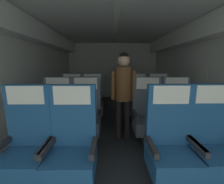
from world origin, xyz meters
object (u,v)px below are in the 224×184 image
(seat_b_left_aisle, at_px, (86,116))
(seat_c_right_window, at_px, (137,102))
(seat_c_left_aisle, at_px, (93,102))
(seat_a_left_window, at_px, (27,148))
(seat_a_right_aisle, at_px, (213,146))
(seat_a_left_aisle, at_px, (73,148))
(seat_b_left_window, at_px, (58,117))
(seat_a_right_window, at_px, (171,147))
(seat_c_left_window, at_px, (72,102))
(flight_attendant, at_px, (123,88))
(seat_b_right_aisle, at_px, (176,116))
(seat_b_right_window, at_px, (147,116))
(seat_c_right_aisle, at_px, (158,102))

(seat_b_left_aisle, xyz_separation_m, seat_c_right_window, (1.07, 0.96, 0.00))
(seat_c_left_aisle, xyz_separation_m, seat_c_right_window, (1.06, 0.02, 0.00))
(seat_a_left_window, xyz_separation_m, seat_a_right_aisle, (2.04, 0.01, 0.00))
(seat_a_left_aisle, height_order, seat_b_left_window, same)
(seat_a_right_window, xyz_separation_m, seat_c_right_window, (-0.01, 1.92, 0.00))
(seat_b_left_aisle, height_order, seat_c_right_window, same)
(seat_c_left_window, distance_m, flight_attendant, 1.48)
(seat_a_left_window, height_order, seat_b_right_aisle, same)
(seat_b_right_aisle, bearing_deg, seat_c_right_window, 117.40)
(seat_c_right_window, bearing_deg, flight_attendant, -116.51)
(seat_a_right_window, xyz_separation_m, seat_b_right_aisle, (0.49, 0.95, 0.00))
(seat_b_right_window, bearing_deg, seat_a_right_window, -89.77)
(flight_attendant, bearing_deg, seat_a_right_window, -47.60)
(seat_b_left_aisle, relative_size, seat_b_right_aisle, 1.00)
(seat_c_left_window, bearing_deg, seat_b_left_window, -90.14)
(flight_attendant, bearing_deg, seat_c_left_window, 164.79)
(seat_a_right_window, xyz_separation_m, flight_attendant, (-0.42, 1.08, 0.48))
(seat_a_left_aisle, relative_size, seat_b_right_window, 1.00)
(seat_c_right_window, bearing_deg, seat_a_right_window, -89.77)
(seat_a_right_aisle, xyz_separation_m, seat_b_left_window, (-2.03, 0.94, 0.00))
(seat_a_right_aisle, height_order, flight_attendant, flight_attendant)
(seat_b_right_window, distance_m, seat_c_right_aisle, 1.06)
(seat_c_left_aisle, bearing_deg, flight_attendant, -51.48)
(seat_a_left_window, distance_m, seat_a_right_aisle, 2.04)
(seat_b_left_window, relative_size, seat_c_left_window, 1.00)
(seat_a_left_aisle, distance_m, seat_b_right_window, 1.44)
(seat_a_right_aisle, bearing_deg, seat_a_left_window, -179.81)
(seat_a_left_aisle, bearing_deg, seat_a_right_aisle, 0.89)
(flight_attendant, bearing_deg, seat_c_right_window, 84.54)
(seat_a_left_window, distance_m, seat_c_left_aisle, 1.95)
(seat_a_left_window, height_order, seat_c_left_window, same)
(seat_a_left_window, height_order, seat_a_left_aisle, same)
(seat_b_right_aisle, bearing_deg, seat_a_left_aisle, -148.56)
(seat_a_left_window, xyz_separation_m, seat_a_right_window, (1.56, -0.01, 0.00))
(seat_a_left_aisle, distance_m, seat_c_right_aisle, 2.46)
(seat_c_left_window, bearing_deg, seat_a_right_aisle, -43.02)
(seat_a_right_window, bearing_deg, seat_c_left_window, 129.11)
(seat_a_left_window, relative_size, seat_c_right_aisle, 1.00)
(seat_b_left_window, bearing_deg, seat_b_right_aisle, -0.27)
(seat_b_left_window, height_order, seat_c_right_aisle, same)
(seat_b_left_window, bearing_deg, seat_b_left_aisle, 0.42)
(seat_b_left_window, relative_size, seat_c_right_aisle, 1.00)
(flight_attendant, bearing_deg, seat_a_left_window, -115.69)
(seat_b_right_window, bearing_deg, seat_c_right_window, 90.24)
(seat_a_right_aisle, relative_size, seat_b_left_aisle, 1.00)
(seat_a_left_aisle, relative_size, seat_c_right_window, 1.00)
(seat_c_right_aisle, distance_m, seat_c_right_window, 0.50)
(seat_a_left_window, distance_m, seat_c_right_window, 2.46)
(seat_a_left_window, bearing_deg, flight_attendant, 43.26)
(flight_attendant, bearing_deg, seat_a_left_aisle, -99.43)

